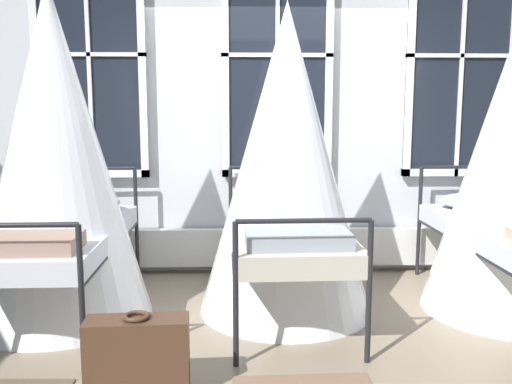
% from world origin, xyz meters
% --- Properties ---
extents(ground, '(16.74, 16.74, 0.00)m').
position_xyz_m(ground, '(0.00, 0.00, 0.00)').
color(ground, gray).
extents(back_wall_with_windows, '(8.31, 0.10, 3.09)m').
position_xyz_m(back_wall_with_windows, '(0.00, 1.28, 1.54)').
color(back_wall_with_windows, silver).
rests_on(back_wall_with_windows, ground).
extents(window_bank, '(4.49, 0.10, 2.75)m').
position_xyz_m(window_bank, '(0.00, 1.16, 1.17)').
color(window_bank, black).
rests_on(window_bank, ground).
extents(cot_first, '(1.34, 1.96, 2.49)m').
position_xyz_m(cot_first, '(-1.71, 0.06, 1.20)').
color(cot_first, black).
rests_on(cot_first, ground).
extents(cot_second, '(1.34, 1.97, 2.36)m').
position_xyz_m(cot_second, '(-0.00, 0.13, 1.14)').
color(cot_second, black).
rests_on(cot_second, ground).
extents(suitcase_dark, '(0.57, 0.24, 0.47)m').
position_xyz_m(suitcase_dark, '(-0.92, -1.17, 0.22)').
color(suitcase_dark, '#472D1E').
rests_on(suitcase_dark, ground).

